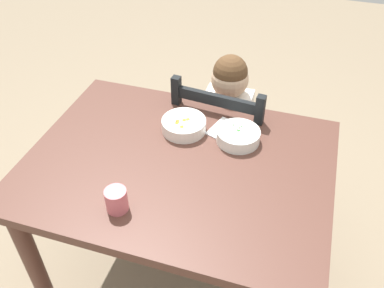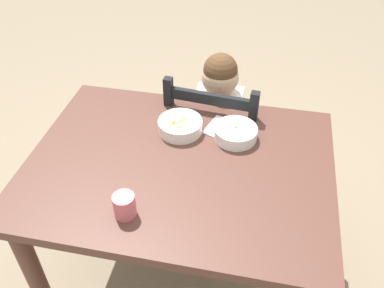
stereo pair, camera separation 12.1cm
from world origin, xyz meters
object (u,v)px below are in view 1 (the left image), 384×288
dining_table (179,184)px  bowl_of_peas (238,136)px  spoon (204,131)px  dining_chair (223,149)px  child_figure (226,120)px  bowl_of_carrots (184,125)px  drinking_cup (116,200)px

dining_table → bowl_of_peas: (0.19, 0.19, 0.15)m
spoon → bowl_of_peas: bearing=-4.5°
dining_chair → child_figure: size_ratio=0.94×
dining_table → child_figure: size_ratio=1.19×
dining_chair → bowl_of_peas: (0.12, -0.30, 0.35)m
child_figure → spoon: bearing=-96.6°
dining_table → child_figure: child_figure is taller
bowl_of_peas → bowl_of_carrots: 0.23m
bowl_of_peas → drinking_cup: (-0.31, -0.47, 0.02)m
child_figure → drinking_cup: child_figure is taller
dining_chair → bowl_of_carrots: 0.47m
dining_chair → drinking_cup: 0.87m
dining_table → bowl_of_peas: bearing=44.6°
child_figure → bowl_of_peas: 0.35m
child_figure → drinking_cup: (-0.19, -0.76, 0.18)m
child_figure → drinking_cup: bearing=-104.2°
child_figure → spoon: 0.31m
child_figure → bowl_of_carrots: bearing=-111.3°
spoon → bowl_of_carrots: bearing=-171.8°
child_figure → bowl_of_carrots: size_ratio=5.34×
dining_table → drinking_cup: drinking_cup is taller
bowl_of_carrots → spoon: size_ratio=1.34×
dining_table → bowl_of_carrots: bearing=101.7°
dining_chair → bowl_of_carrots: (-0.11, -0.30, 0.35)m
dining_chair → drinking_cup: size_ratio=10.76×
dining_chair → spoon: size_ratio=6.71×
dining_chair → spoon: (-0.03, -0.29, 0.33)m
dining_table → bowl_of_peas: 0.30m
dining_table → spoon: (0.04, 0.20, 0.13)m
dining_table → spoon: 0.24m
bowl_of_carrots → spoon: bowl_of_carrots is taller
dining_table → bowl_of_carrots: bowl_of_carrots is taller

